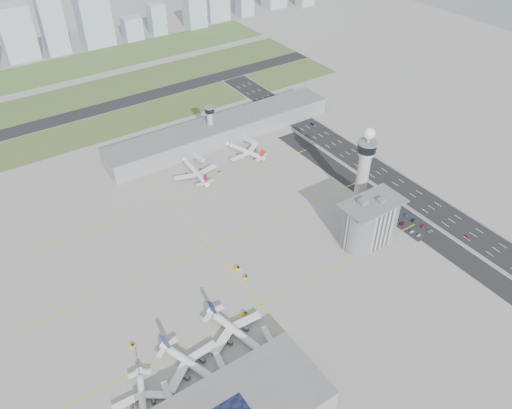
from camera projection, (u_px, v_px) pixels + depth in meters
ground at (286, 249)px, 328.85m from camera, size 1000.00×1000.00×0.00m
grass_strip_0 at (125, 121)px, 467.01m from camera, size 480.00×50.00×0.08m
grass_strip_1 at (97, 92)px, 516.01m from camera, size 480.00×60.00×0.08m
grass_strip_2 at (72, 67)px, 568.28m from camera, size 480.00×70.00×0.08m
runway at (111, 106)px, 491.17m from camera, size 480.00×22.00×0.10m
highway at (407, 191)px, 379.53m from camera, size 28.00×500.00×0.10m
barrier_left at (394, 197)px, 373.02m from camera, size 0.60×500.00×1.20m
barrier_right at (419, 185)px, 385.37m from camera, size 0.60×500.00×1.20m
landside_road at (393, 210)px, 361.98m from camera, size 18.00×260.00×0.08m
parking_lot at (404, 219)px, 353.25m from camera, size 20.00×44.00×0.10m
taxiway_line_h_0 at (261, 305)px, 291.61m from camera, size 260.00×0.60×0.01m
taxiway_line_h_1 at (210, 247)px, 330.81m from camera, size 260.00×0.60×0.01m
taxiway_line_h_2 at (170, 201)px, 370.01m from camera, size 260.00×0.60×0.01m
taxiway_line_v at (210, 247)px, 330.81m from camera, size 0.60×260.00×0.01m
control_tower at (364, 166)px, 344.26m from camera, size 14.00×14.00×64.50m
secondary_tower at (210, 121)px, 428.51m from camera, size 8.60×8.60×31.90m
admin_building at (370, 221)px, 327.99m from camera, size 42.00×24.00×33.50m
terminal_pier at (222, 130)px, 438.32m from camera, size 210.00×32.00×15.80m
airplane_near_a at (142, 398)px, 239.58m from camera, size 39.63×42.91×9.84m
airplane_near_b at (192, 362)px, 254.08m from camera, size 49.00×52.79×11.98m
airplane_near_c at (236, 329)px, 270.49m from camera, size 46.15×51.03×12.24m
airplane_far_a at (195, 169)px, 393.31m from camera, size 39.56×45.73×12.24m
airplane_far_b at (245, 148)px, 417.97m from camera, size 46.45×50.34×11.56m
jet_bridge_near_0 at (172, 409)px, 237.42m from camera, size 5.39×14.31×5.70m
jet_bridge_near_1 at (226, 378)px, 250.65m from camera, size 5.39×14.31×5.70m
jet_bridge_near_2 at (274, 349)px, 263.87m from camera, size 5.39×14.31×5.70m
jet_bridge_far_0 at (193, 156)px, 414.22m from camera, size 5.39×14.31×5.70m
jet_bridge_far_1 at (243, 139)px, 436.27m from camera, size 5.39×14.31×5.70m
tug_0 at (133, 346)px, 268.19m from camera, size 3.04×3.43×1.66m
tug_1 at (245, 314)px, 285.13m from camera, size 3.22×3.92×1.97m
tug_2 at (246, 277)px, 308.08m from camera, size 3.46×3.17×1.66m
tug_3 at (238, 268)px, 313.90m from camera, size 3.76×4.13×1.98m
tug_4 at (220, 172)px, 398.46m from camera, size 3.02×2.27×1.62m
tug_5 at (243, 158)px, 415.51m from camera, size 3.92×3.56×1.88m
car_lot_0 at (419, 235)px, 339.13m from camera, size 3.74×1.80×1.23m
car_lot_1 at (412, 231)px, 342.07m from camera, size 3.98×1.69×1.28m
car_lot_2 at (403, 223)px, 348.85m from camera, size 4.82×2.63×1.28m
car_lot_3 at (397, 219)px, 352.38m from camera, size 4.09×2.18×1.13m
car_lot_4 at (386, 213)px, 358.13m from camera, size 3.55×1.89×1.15m
car_lot_5 at (382, 209)px, 361.99m from camera, size 3.97×1.61×1.28m
car_lot_6 at (430, 231)px, 342.56m from camera, size 4.80×2.80×1.26m
car_lot_7 at (424, 226)px, 346.73m from camera, size 4.56×2.10×1.29m
car_lot_8 at (413, 220)px, 351.87m from camera, size 4.06×2.17×1.31m
car_lot_9 at (407, 215)px, 355.97m from camera, size 4.03×1.61×1.30m
car_lot_10 at (398, 209)px, 361.37m from camera, size 4.06×2.02×1.10m
car_lot_11 at (391, 205)px, 365.35m from camera, size 4.22×1.83×1.21m
car_hw_0 at (467, 237)px, 337.41m from camera, size 1.90×3.97×1.31m
car_hw_1 at (369, 166)px, 406.03m from camera, size 1.84×4.08×1.30m
car_hw_2 at (312, 124)px, 461.25m from camera, size 2.11×4.42×1.22m
car_hw_4 at (265, 104)px, 494.06m from camera, size 1.46×3.49×1.18m
skyline_bldg_7 at (16, 32)px, 569.24m from camera, size 35.76×28.61×61.22m
skyline_bldg_8 at (51, 17)px, 576.59m from camera, size 26.33×21.06×83.39m
skyline_bldg_9 at (94, 19)px, 605.54m from camera, size 36.96×29.57×62.11m
skyline_bldg_10 at (132, 28)px, 629.43m from camera, size 23.01×18.41×27.75m
skyline_bldg_11 at (157, 19)px, 641.19m from camera, size 20.22×16.18×38.97m
skyline_bldg_12 at (195, 9)px, 661.18m from camera, size 26.14×20.92×46.89m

